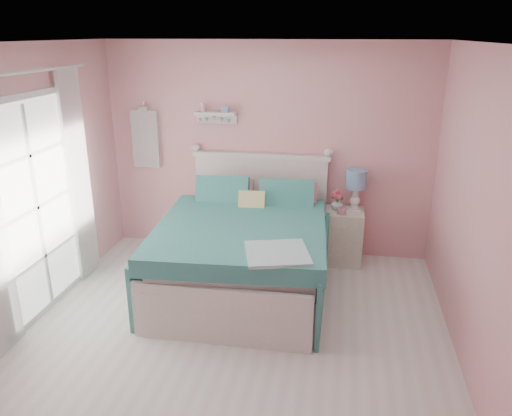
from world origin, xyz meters
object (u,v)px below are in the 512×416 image
(nightstand, at_px, (343,236))
(bed, at_px, (244,252))
(table_lamp, at_px, (356,182))
(vase, at_px, (337,204))
(teacup, at_px, (342,211))

(nightstand, bearing_deg, bed, -140.90)
(table_lamp, bearing_deg, vase, -167.79)
(bed, height_order, table_lamp, bed)
(bed, bearing_deg, vase, 39.17)
(nightstand, height_order, table_lamp, table_lamp)
(table_lamp, distance_m, teacup, 0.39)
(nightstand, relative_size, table_lamp, 1.35)
(vase, distance_m, teacup, 0.17)
(bed, bearing_deg, table_lamp, 35.02)
(nightstand, xyz_separation_m, table_lamp, (0.11, 0.07, 0.67))
(teacup, bearing_deg, table_lamp, 53.09)
(nightstand, xyz_separation_m, teacup, (-0.04, -0.13, 0.37))
(vase, bearing_deg, table_lamp, 12.21)
(table_lamp, distance_m, vase, 0.34)
(bed, xyz_separation_m, table_lamp, (1.16, 0.92, 0.59))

